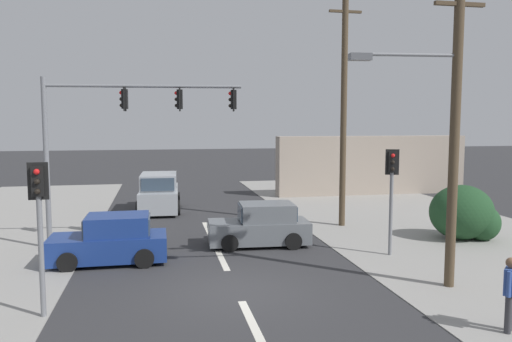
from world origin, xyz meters
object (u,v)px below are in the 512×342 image
pedestal_signal_left_kerb (39,213)px  hatchback_receding_far (111,241)px  pedestal_signal_right_kerb (392,184)px  utility_pole_foreground_right (450,115)px  hatchback_crossing_left (261,226)px  suv_oncoming_mid (159,193)px  traffic_signal_mast (116,125)px  pedestrian_at_kerb (510,290)px  utility_pole_midground_right (344,102)px

pedestal_signal_left_kerb → hatchback_receding_far: size_ratio=0.98×
pedestal_signal_right_kerb → hatchback_receding_far: (-9.06, 0.92, -1.71)m
pedestal_signal_right_kerb → utility_pole_foreground_right: bearing=-90.6°
utility_pole_foreground_right → hatchback_crossing_left: 7.80m
hatchback_receding_far → suv_oncoming_mid: bearing=80.5°
pedestal_signal_left_kerb → pedestal_signal_right_kerb: bearing=18.4°
traffic_signal_mast → hatchback_receding_far: size_ratio=1.89×
hatchback_crossing_left → suv_oncoming_mid: bearing=114.3°
hatchback_receding_far → pedestrian_at_kerb: bearing=-39.3°
hatchback_receding_far → pedestrian_at_kerb: 11.25m
pedestrian_at_kerb → hatchback_receding_far: bearing=140.7°
pedestal_signal_left_kerb → utility_pole_midground_right: bearing=38.6°
utility_pole_foreground_right → hatchback_receding_far: size_ratio=2.35×
utility_pole_midground_right → pedestal_signal_right_kerb: size_ratio=2.84×
suv_oncoming_mid → pedestrian_at_kerb: (7.16, -16.34, 0.04)m
utility_pole_foreground_right → hatchback_crossing_left: (-3.91, 5.48, -3.93)m
hatchback_crossing_left → hatchback_receding_far: size_ratio=1.02×
utility_pole_midground_right → hatchback_crossing_left: (-4.11, -2.63, -4.59)m
suv_oncoming_mid → pedestal_signal_right_kerb: bearing=-53.4°
pedestrian_at_kerb → utility_pole_midground_right: bearing=87.3°
pedestal_signal_right_kerb → utility_pole_midground_right: bearing=88.1°
hatchback_crossing_left → pedestal_signal_left_kerb: bearing=-138.0°
utility_pole_foreground_right → hatchback_receding_far: utility_pole_foreground_right is taller
pedestal_signal_right_kerb → hatchback_receding_far: bearing=174.2°
pedestal_signal_left_kerb → hatchback_receding_far: 4.79m
utility_pole_foreground_right → suv_oncoming_mid: 15.79m
suv_oncoming_mid → pedestrian_at_kerb: suv_oncoming_mid is taller
pedestal_signal_right_kerb → suv_oncoming_mid: pedestal_signal_right_kerb is taller
traffic_signal_mast → suv_oncoming_mid: traffic_signal_mast is taller
hatchback_crossing_left → pedestal_signal_right_kerb: bearing=-29.4°
utility_pole_midground_right → hatchback_crossing_left: utility_pole_midground_right is taller
hatchback_receding_far → utility_pole_midground_right: bearing=23.1°
suv_oncoming_mid → hatchback_receding_far: size_ratio=1.27×
utility_pole_midground_right → pedestrian_at_kerb: size_ratio=6.20×
hatchback_crossing_left → pedestrian_at_kerb: (3.59, -8.43, 0.22)m
pedestal_signal_left_kerb → pedestrian_at_kerb: size_ratio=2.18×
suv_oncoming_mid → hatchback_receding_far: suv_oncoming_mid is taller
pedestal_signal_left_kerb → suv_oncoming_mid: 13.88m
suv_oncoming_mid → pedestal_signal_left_kerb: bearing=-101.2°
pedestal_signal_right_kerb → pedestrian_at_kerb: size_ratio=2.18×
traffic_signal_mast → pedestal_signal_right_kerb: size_ratio=1.93×
suv_oncoming_mid → utility_pole_foreground_right: bearing=-60.8°
traffic_signal_mast → pedestal_signal_left_kerb: bearing=-100.6°
traffic_signal_mast → utility_pole_foreground_right: bearing=-35.0°
utility_pole_foreground_right → pedestal_signal_right_kerb: utility_pole_foreground_right is taller
utility_pole_midground_right → pedestrian_at_kerb: bearing=-92.7°
suv_oncoming_mid → pedestrian_at_kerb: size_ratio=2.83×
hatchback_crossing_left → hatchback_receding_far: same height
utility_pole_midground_right → traffic_signal_mast: size_ratio=1.47×
pedestal_signal_right_kerb → suv_oncoming_mid: size_ratio=0.77×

